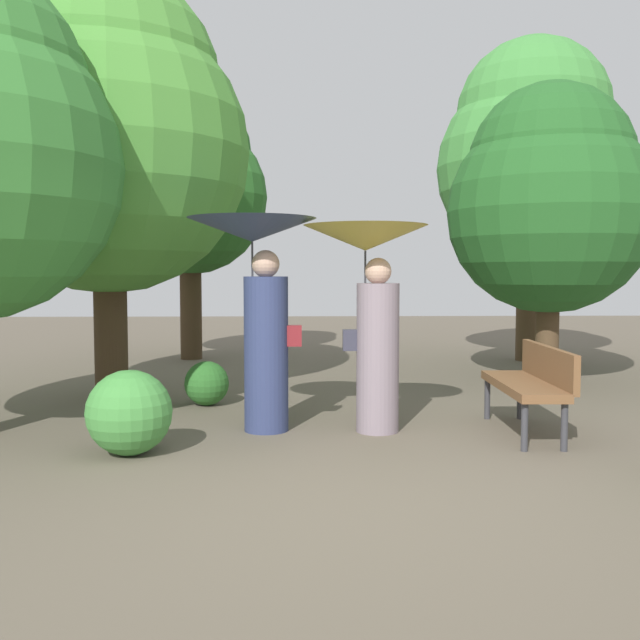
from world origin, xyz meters
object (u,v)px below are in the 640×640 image
object	(u,v)px
person_right	(371,288)
tree_near_left	(189,183)
tree_near_right	(550,197)
tree_mid_right	(532,151)
tree_far_back	(107,130)
park_bench	(531,380)
person_left	(259,285)

from	to	relation	value
person_right	tree_near_left	world-z (taller)	tree_near_left
tree_near_left	tree_near_right	bearing A→B (deg)	-29.07
tree_mid_right	tree_near_right	bearing A→B (deg)	-102.90
tree_near_right	tree_mid_right	xyz separation A→B (m)	(0.58, 2.54, 1.04)
person_right	tree_far_back	distance (m)	3.92
park_bench	tree_near_right	distance (m)	3.84
tree_near_left	tree_far_back	size ratio (longest dim) A/B	0.92
person_left	tree_near_left	bearing A→B (deg)	17.80
park_bench	tree_mid_right	size ratio (longest dim) A/B	0.28
tree_near_left	tree_near_right	distance (m)	6.10
person_right	park_bench	size ratio (longest dim) A/B	1.30
person_left	tree_far_back	distance (m)	3.14
tree_near_left	park_bench	bearing A→B (deg)	-55.55
person_left	tree_near_left	distance (m)	6.18
person_left	tree_far_back	world-z (taller)	tree_far_back
tree_far_back	tree_near_left	bearing A→B (deg)	84.77
tree_far_back	park_bench	bearing A→B (deg)	-24.05
tree_far_back	tree_near_right	bearing A→B (deg)	10.25
park_bench	tree_mid_right	distance (m)	6.60
person_left	park_bench	xyz separation A→B (m)	(2.58, -0.21, -0.90)
person_left	park_bench	distance (m)	2.74
person_right	tree_far_back	world-z (taller)	tree_far_back
person_left	park_bench	world-z (taller)	person_left
person_right	tree_near_right	world-z (taller)	tree_near_right
person_left	tree_near_right	xyz separation A→B (m)	(3.80, 2.80, 1.14)
person_right	tree_mid_right	size ratio (longest dim) A/B	0.36
tree_near_right	tree_far_back	bearing A→B (deg)	-169.75
person_right	tree_near_right	bearing A→B (deg)	-40.48
person_right	tree_far_back	size ratio (longest dim) A/B	0.39
person_right	tree_near_left	bearing A→B (deg)	26.94
tree_mid_right	tree_far_back	distance (m)	7.21
person_left	tree_far_back	xyz separation A→B (m)	(-1.88, 1.77, 1.79)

